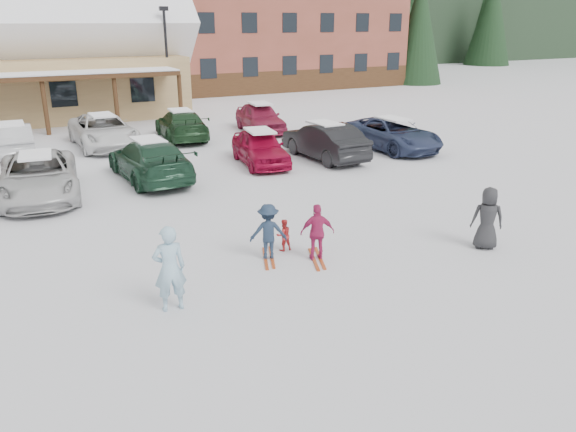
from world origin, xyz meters
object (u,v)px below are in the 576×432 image
parked_car_6 (392,134)px  parked_car_9 (14,140)px  parked_car_4 (260,147)px  parked_car_11 (181,125)px  child_magenta (317,232)px  bystander_dark (487,218)px  lamp_post (167,57)px  child_navy (268,232)px  parked_car_3 (150,160)px  parked_car_10 (103,131)px  parked_car_12 (260,118)px  parked_car_2 (38,176)px  adult_skier (170,269)px  parked_car_5 (325,141)px  toddler_red (284,235)px

parked_car_6 → parked_car_9: size_ratio=1.22×
parked_car_4 → parked_car_11: bearing=109.6°
child_magenta → parked_car_4: child_magenta is taller
parked_car_11 → parked_car_4: bearing=106.8°
bystander_dark → parked_car_9: (-10.44, 17.58, -0.13)m
lamp_post → child_navy: (-3.95, -22.24, -2.91)m
parked_car_3 → parked_car_9: 8.07m
parked_car_10 → parked_car_3: bearing=-87.3°
bystander_dark → parked_car_12: (1.57, 17.57, -0.06)m
parked_car_6 → parked_car_4: bearing=175.9°
parked_car_6 → parked_car_2: bearing=179.9°
child_magenta → parked_car_11: 16.32m
bystander_dark → parked_car_4: size_ratio=0.40×
parked_car_3 → parked_car_6: size_ratio=1.01×
adult_skier → parked_car_12: bearing=-116.0°
child_magenta → parked_car_3: (-1.79, 9.38, 0.04)m
lamp_post → parked_car_6: (6.60, -13.44, -2.91)m
parked_car_5 → parked_car_10: parked_car_5 is taller
child_magenta → parked_car_10: (-2.28, 16.12, 0.04)m
bystander_dark → parked_car_12: size_ratio=0.37×
parked_car_4 → parked_car_11: 6.75m
parked_car_12 → bystander_dark: bearing=-88.3°
toddler_red → parked_car_10: bearing=-82.9°
child_magenta → child_navy: bearing=-9.7°
child_navy → parked_car_5: bearing=-106.7°
toddler_red → child_navy: size_ratio=0.59×
parked_car_4 → parked_car_5: parked_car_5 is taller
toddler_red → parked_car_6: bearing=-139.3°
lamp_post → parked_car_3: lamp_post is taller
bystander_dark → parked_car_10: size_ratio=0.30×
toddler_red → bystander_dark: 5.33m
child_navy → parked_car_12: (6.94, 15.56, 0.05)m
child_navy → parked_car_6: bearing=-118.6°
toddler_red → lamp_post: bearing=-98.4°
parked_car_11 → child_navy: bearing=86.1°
parked_car_11 → toddler_red: bearing=88.0°
parked_car_2 → child_navy: bearing=-55.1°
parked_car_2 → parked_car_9: parked_car_2 is taller
child_navy → parked_car_12: size_ratio=0.32×
parked_car_5 → parked_car_9: size_ratio=1.11×
parked_car_4 → parked_car_2: bearing=-166.3°
parked_car_10 → child_navy: bearing=-86.9°
lamp_post → parked_car_12: size_ratio=1.44×
child_navy → child_magenta: (1.06, -0.62, 0.01)m
parked_car_4 → parked_car_12: (3.02, 6.56, 0.05)m
lamp_post → parked_car_2: size_ratio=1.20×
toddler_red → parked_car_5: size_ratio=0.18×
adult_skier → bystander_dark: 8.32m
parked_car_9 → parked_car_10: parked_car_10 is taller
adult_skier → parked_car_6: bearing=-138.7°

